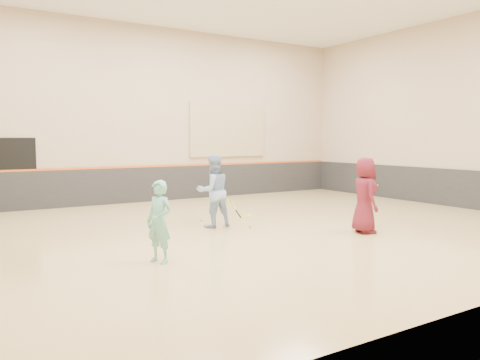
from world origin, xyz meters
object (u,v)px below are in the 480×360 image
young_man (365,195)px  spare_racket (246,212)px  girl (159,222)px  instructor (213,191)px

young_man → spare_racket: (-0.95, 3.60, -0.80)m
girl → instructor: size_ratio=0.81×
spare_racket → girl: bearing=-138.6°
young_man → spare_racket: size_ratio=2.50×
girl → spare_racket: bearing=106.2°
girl → spare_racket: (4.07, 3.59, -0.65)m
young_man → spare_racket: young_man is taller
girl → young_man: bearing=64.6°
girl → young_man: size_ratio=0.83×
young_man → instructor: bearing=69.6°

